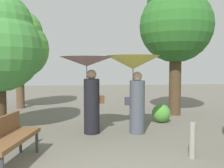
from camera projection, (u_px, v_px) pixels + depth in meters
person_left at (89, 77)px, 6.38m from camera, size 1.33×1.33×1.96m
person_right at (134, 74)px, 6.38m from camera, size 1.34×1.34×1.99m
park_bench at (7, 136)px, 4.35m from camera, size 0.77×1.57×0.83m
tree_near_right at (176, 19)px, 8.78m from camera, size 2.54×2.54×4.98m
tree_mid_left at (19, 44)px, 10.23m from camera, size 2.38×2.38×4.01m
bush_behind_bench at (161, 113)px, 7.75m from camera, size 0.56×0.56×0.56m
path_marker_post at (192, 140)px, 4.71m from camera, size 0.12×0.12×0.67m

